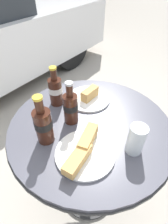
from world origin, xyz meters
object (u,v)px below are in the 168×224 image
at_px(drinking_glass, 136,140).
at_px(lunch_plate_far, 89,97).
at_px(bistro_table, 90,143).
at_px(cola_bottle_right, 43,125).
at_px(cola_bottle_left, 56,90).
at_px(lunch_plate_near, 84,151).
at_px(cola_bottle_center, 71,107).

xyz_separation_m(drinking_glass, lunch_plate_far, (0.17, 0.34, -0.04)).
height_order(bistro_table, drinking_glass, drinking_glass).
height_order(cola_bottle_right, lunch_plate_far, cola_bottle_right).
bearing_deg(bistro_table, cola_bottle_right, 153.14).
bearing_deg(cola_bottle_left, cola_bottle_right, -147.54).
bearing_deg(lunch_plate_near, cola_bottle_left, 60.71).
bearing_deg(lunch_plate_near, cola_bottle_right, 101.73).
xyz_separation_m(cola_bottle_right, lunch_plate_near, (0.04, -0.17, -0.07)).
bearing_deg(drinking_glass, lunch_plate_far, 63.76).
height_order(cola_bottle_right, lunch_plate_near, cola_bottle_right).
xyz_separation_m(lunch_plate_near, lunch_plate_far, (0.30, 0.19, -0.00)).
relative_size(bistro_table, lunch_plate_far, 3.34).
distance_m(cola_bottle_center, lunch_plate_near, 0.21).
xyz_separation_m(cola_bottle_left, cola_bottle_center, (-0.06, -0.15, 0.00)).
bearing_deg(cola_bottle_right, drinking_glass, -62.22).
distance_m(bistro_table, drinking_glass, 0.31).
bearing_deg(cola_bottle_right, cola_bottle_center, -5.31).
height_order(cola_bottle_right, drinking_glass, cola_bottle_right).
bearing_deg(cola_bottle_right, bistro_table, -26.86).
bearing_deg(drinking_glass, cola_bottle_right, 117.78).
xyz_separation_m(cola_bottle_center, drinking_glass, (0.02, -0.31, -0.02)).
relative_size(drinking_glass, lunch_plate_far, 0.57).
height_order(bistro_table, lunch_plate_near, lunch_plate_near).
height_order(cola_bottle_center, lunch_plate_far, cola_bottle_center).
bearing_deg(cola_bottle_left, cola_bottle_center, -111.45).
distance_m(cola_bottle_right, drinking_glass, 0.36).
xyz_separation_m(cola_bottle_center, lunch_plate_near, (-0.11, -0.16, -0.06)).
distance_m(cola_bottle_left, cola_bottle_center, 0.16).
bearing_deg(cola_bottle_left, lunch_plate_far, -42.73).
bearing_deg(cola_bottle_center, lunch_plate_near, -125.55).
relative_size(cola_bottle_center, lunch_plate_far, 0.92).
distance_m(bistro_table, lunch_plate_near, 0.24).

